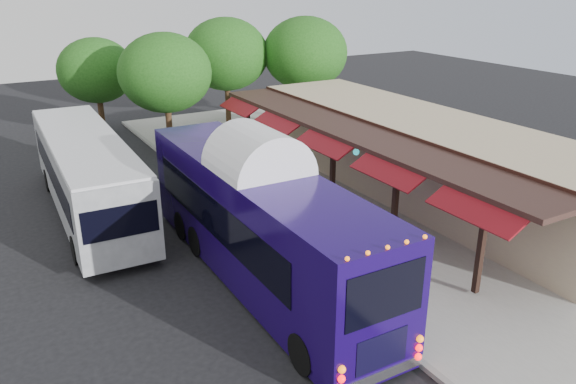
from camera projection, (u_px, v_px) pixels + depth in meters
ground at (305, 273)px, 19.14m from camera, size 90.00×90.00×0.00m
sidewalk at (354, 205)px, 24.67m from camera, size 10.00×40.00×0.15m
curb at (254, 228)px, 22.37m from camera, size 0.20×40.00×0.16m
station_shelter at (416, 155)px, 25.61m from camera, size 8.15×20.00×3.60m
coach_bus at (259, 217)px, 18.09m from camera, size 2.80×12.92×4.11m
city_bus at (87, 172)px, 23.30m from camera, size 3.12×12.62×3.37m
ped_a at (271, 192)px, 23.37m from camera, size 0.72×0.52×1.84m
ped_b at (256, 170)px, 26.00m from camera, size 1.11×1.02×1.86m
ped_c at (208, 163)px, 27.14m from camera, size 1.03×0.98×1.72m
ped_d at (213, 158)px, 27.56m from camera, size 1.35×0.89×1.95m
sign_board at (419, 252)px, 18.44m from camera, size 0.10×0.56×1.23m
tree_left at (165, 73)px, 31.20m from camera, size 5.20×5.20×6.66m
tree_mid at (226, 54)px, 36.58m from camera, size 5.52×5.52×7.06m
tree_right at (305, 53)px, 36.83m from camera, size 5.55×5.55×7.11m
tree_far at (96, 71)px, 34.72m from camera, size 4.70×4.70×6.02m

